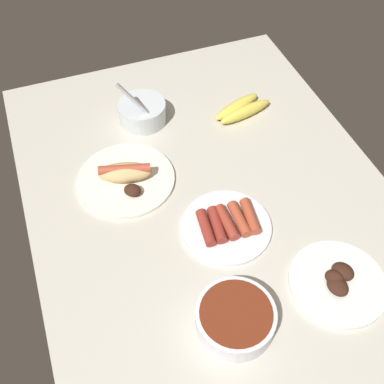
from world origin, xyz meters
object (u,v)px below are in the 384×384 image
Objects in this scene: banana_bunch at (241,109)px; plate_hotdog_assembled at (126,177)px; plate_sausages at (228,224)px; bowl_coleslaw at (142,111)px; plate_grilled_meat at (338,282)px; bowl_chili at (235,318)px.

plate_hotdog_assembled is (13.72, -38.51, -0.03)cm from banana_bunch.
bowl_coleslaw reaches higher than plate_sausages.
plate_grilled_meat is (22.30, 16.67, -0.16)cm from plate_sausages.
bowl_coleslaw reaches higher than plate_hotdog_assembled.
bowl_coleslaw is at bearing -104.53° from banana_bunch.
banana_bunch is 40.88cm from plate_hotdog_assembled.
bowl_coleslaw reaches higher than banana_bunch.
bowl_coleslaw is (-43.43, -8.29, 2.19)cm from plate_sausages.
bowl_coleslaw is 0.83× the size of banana_bunch.
plate_grilled_meat is at bearing 38.51° from plate_hotdog_assembled.
plate_hotdog_assembled reaches higher than plate_grilled_meat.
plate_hotdog_assembled is at bearing -166.70° from bowl_chili.
bowl_coleslaw reaches higher than bowl_chili.
plate_grilled_meat is 1.30× the size of bowl_chili.
banana_bunch is 65.47cm from bowl_chili.
plate_sausages is 44.27cm from bowl_coleslaw.
plate_sausages is at bearing 40.15° from plate_hotdog_assembled.
plate_grilled_meat is at bearing 36.78° from plate_sausages.
bowl_chili is (23.07, -8.22, 1.78)cm from plate_sausages.
plate_hotdog_assembled is (-22.51, -18.99, 0.51)cm from plate_sausages.
bowl_coleslaw is 23.56cm from plate_hotdog_assembled.
plate_sausages is 41.15cm from banana_bunch.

